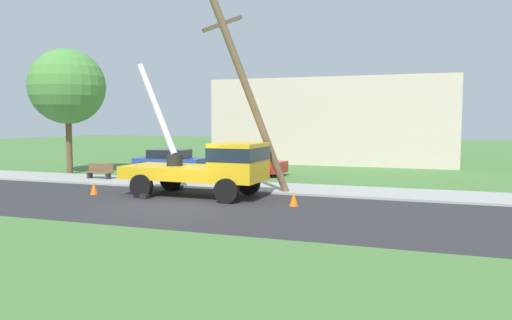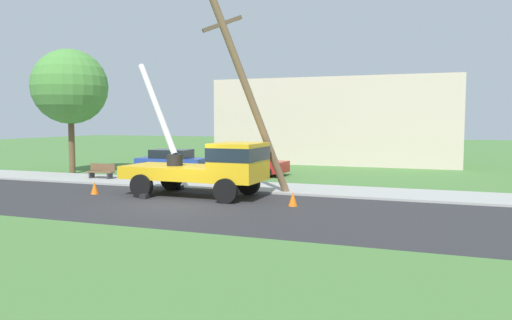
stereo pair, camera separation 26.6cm
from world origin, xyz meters
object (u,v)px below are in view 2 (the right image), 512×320
utility_truck (211,164)px  roadside_tree_near (70,87)px  parked_sedan_blue (172,160)px  parked_sedan_red (250,163)px  traffic_cone_behind (95,188)px  leaning_utility_pole (250,96)px  traffic_cone_ahead (293,199)px  park_bench (101,172)px

utility_truck → roadside_tree_near: size_ratio=0.89×
roadside_tree_near → parked_sedan_blue: bearing=31.3°
roadside_tree_near → utility_truck: bearing=-24.2°
parked_sedan_blue → parked_sedan_red: 5.48m
traffic_cone_behind → utility_truck: bearing=11.4°
leaning_utility_pole → parked_sedan_blue: size_ratio=1.88×
utility_truck → leaning_utility_pole: leaning_utility_pole is taller
utility_truck → roadside_tree_near: 13.76m
traffic_cone_behind → parked_sedan_red: (3.87, 9.43, 0.43)m
parked_sedan_blue → parked_sedan_red: (5.48, -0.18, 0.00)m
leaning_utility_pole → parked_sedan_blue: (-8.23, 7.50, -3.61)m
traffic_cone_ahead → park_bench: (-12.16, 4.26, 0.18)m
traffic_cone_behind → roadside_tree_near: (-6.78, 6.47, 5.04)m
parked_sedan_red → roadside_tree_near: (-10.65, -2.96, 4.60)m
leaning_utility_pole → parked_sedan_red: leaning_utility_pole is taller
utility_truck → roadside_tree_near: (-12.03, 5.42, 3.91)m
utility_truck → traffic_cone_behind: (-5.25, -1.05, -1.13)m
traffic_cone_behind → roadside_tree_near: size_ratio=0.07×
traffic_cone_behind → roadside_tree_near: 10.64m
leaning_utility_pole → park_bench: (-9.63, 2.26, -3.86)m
park_bench → parked_sedan_blue: bearing=75.0°
utility_truck → traffic_cone_behind: 5.47m
traffic_cone_ahead → roadside_tree_near: roadside_tree_near is taller
utility_truck → parked_sedan_blue: 10.99m
leaning_utility_pole → traffic_cone_ahead: (2.53, -2.00, -4.05)m
parked_sedan_blue → roadside_tree_near: 7.61m
traffic_cone_ahead → parked_sedan_blue: (-10.76, 9.51, 0.43)m
parked_sedan_blue → roadside_tree_near: size_ratio=0.59×
leaning_utility_pole → roadside_tree_near: bearing=162.0°
utility_truck → parked_sedan_red: bearing=99.3°
utility_truck → roadside_tree_near: roadside_tree_near is taller
utility_truck → traffic_cone_ahead: bearing=-13.7°
traffic_cone_ahead → roadside_tree_near: bearing=158.2°
leaning_utility_pole → traffic_cone_behind: bearing=-162.4°
parked_sedan_blue → leaning_utility_pole: bearing=-42.4°
traffic_cone_ahead → traffic_cone_behind: same height
traffic_cone_behind → park_bench: 5.31m
utility_truck → parked_sedan_blue: size_ratio=1.50×
roadside_tree_near → park_bench: bearing=-29.1°
roadside_tree_near → traffic_cone_behind: bearing=-43.7°
park_bench → roadside_tree_near: bearing=150.9°
utility_truck → roadside_tree_near: bearing=155.8°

